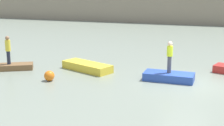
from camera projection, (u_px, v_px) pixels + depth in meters
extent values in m
plane|color=gray|center=(186.00, 84.00, 18.24)|extent=(120.00, 120.00, 0.00)
cube|color=gray|center=(209.00, 10.00, 42.86)|extent=(80.00, 1.20, 3.79)
cube|color=brown|center=(9.00, 67.00, 21.28)|extent=(2.99, 2.21, 0.35)
cube|color=gold|center=(87.00, 67.00, 21.08)|extent=(3.53, 2.40, 0.47)
cube|color=#2B4CAD|center=(169.00, 77.00, 18.92)|extent=(2.76, 1.28, 0.44)
cylinder|color=#232838|center=(9.00, 58.00, 21.15)|extent=(0.22, 0.22, 0.83)
cylinder|color=yellow|center=(8.00, 46.00, 20.97)|extent=(0.32, 0.32, 0.68)
sphere|color=#936B4C|center=(7.00, 38.00, 20.86)|extent=(0.25, 0.25, 0.25)
cylinder|color=#4C4C56|center=(169.00, 65.00, 18.76)|extent=(0.22, 0.22, 0.94)
cylinder|color=#D8F226|center=(170.00, 51.00, 18.59)|extent=(0.32, 0.32, 0.56)
sphere|color=beige|center=(170.00, 44.00, 18.49)|extent=(0.26, 0.26, 0.26)
sphere|color=orange|center=(49.00, 76.00, 18.84)|extent=(0.58, 0.58, 0.58)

